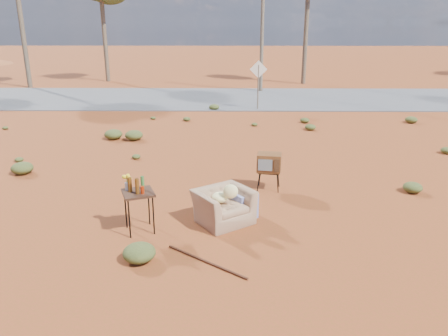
{
  "coord_description": "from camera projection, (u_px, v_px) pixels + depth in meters",
  "views": [
    {
      "loc": [
        0.22,
        -7.75,
        3.76
      ],
      "look_at": [
        0.11,
        1.14,
        0.8
      ],
      "focal_mm": 35.0,
      "sensor_mm": 36.0,
      "label": 1
    }
  ],
  "objects": [
    {
      "name": "scrub_patch",
      "position": [
        193.0,
        154.0,
        12.69
      ],
      "size": [
        17.49,
        8.07,
        0.33
      ],
      "color": "#485123",
      "rests_on": "ground"
    },
    {
      "name": "rusty_bar",
      "position": [
        206.0,
        261.0,
        7.2
      ],
      "size": [
        1.36,
        1.05,
        0.04
      ],
      "primitive_type": "cylinder",
      "rotation": [
        0.0,
        1.57,
        -0.65
      ],
      "color": "#481E13",
      "rests_on": "ground"
    },
    {
      "name": "road_sign",
      "position": [
        258.0,
        76.0,
        19.43
      ],
      "size": [
        0.78,
        0.06,
        2.19
      ],
      "color": "brown",
      "rests_on": "ground"
    },
    {
      "name": "tv_unit",
      "position": [
        269.0,
        163.0,
        10.18
      ],
      "size": [
        0.6,
        0.52,
        0.88
      ],
      "rotation": [
        0.0,
        0.0,
        -0.15
      ],
      "color": "black",
      "rests_on": "ground"
    },
    {
      "name": "ground",
      "position": [
        218.0,
        225.0,
        8.54
      ],
      "size": [
        140.0,
        140.0,
        0.0
      ],
      "primitive_type": "plane",
      "color": "maroon",
      "rests_on": "ground"
    },
    {
      "name": "side_table",
      "position": [
        136.0,
        190.0,
        8.06
      ],
      "size": [
        0.72,
        0.72,
        1.11
      ],
      "rotation": [
        0.0,
        0.0,
        0.37
      ],
      "color": "#351E13",
      "rests_on": "ground"
    },
    {
      "name": "highway",
      "position": [
        225.0,
        98.0,
        22.76
      ],
      "size": [
        140.0,
        7.0,
        0.04
      ],
      "primitive_type": "cube",
      "color": "#565659",
      "rests_on": "ground"
    },
    {
      "name": "armchair",
      "position": [
        227.0,
        201.0,
        8.6
      ],
      "size": [
        1.32,
        1.32,
        0.9
      ],
      "rotation": [
        0.0,
        0.0,
        0.61
      ],
      "color": "#946F51",
      "rests_on": "ground"
    },
    {
      "name": "utility_pole_center",
      "position": [
        262.0,
        15.0,
        23.8
      ],
      "size": [
        1.4,
        0.2,
        8.0
      ],
      "color": "brown",
      "rests_on": "ground"
    }
  ]
}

